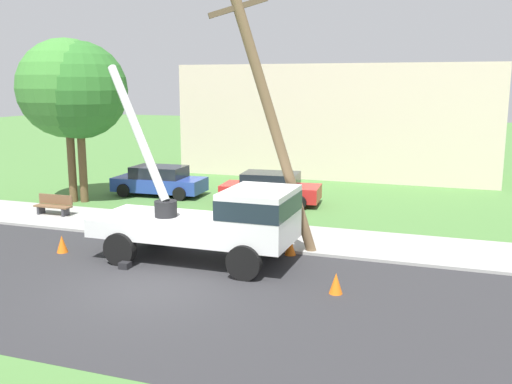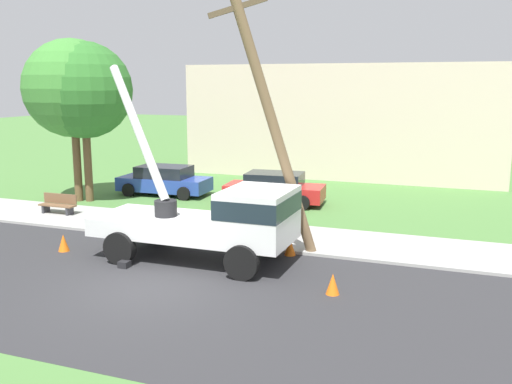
{
  "view_description": "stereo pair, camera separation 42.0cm",
  "coord_description": "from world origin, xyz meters",
  "views": [
    {
      "loc": [
        7.48,
        -12.73,
        5.42
      ],
      "look_at": [
        1.56,
        4.16,
        1.97
      ],
      "focal_mm": 40.23,
      "sensor_mm": 36.0,
      "label": 1
    },
    {
      "loc": [
        7.87,
        -12.59,
        5.42
      ],
      "look_at": [
        1.56,
        4.16,
        1.97
      ],
      "focal_mm": 40.23,
      "sensor_mm": 36.0,
      "label": 2
    }
  ],
  "objects": [
    {
      "name": "road_asphalt",
      "position": [
        0.0,
        0.0,
        0.0
      ],
      "size": [
        80.0,
        8.62,
        0.01
      ],
      "primitive_type": "cube",
      "color": "#2B2B2D",
      "rests_on": "ground"
    },
    {
      "name": "roadside_tree_near",
      "position": [
        -8.98,
        8.86,
        5.12
      ],
      "size": [
        4.38,
        4.38,
        7.33
      ],
      "color": "brown",
      "rests_on": "ground"
    },
    {
      "name": "leaning_utility_pole",
      "position": [
        2.08,
        3.97,
        4.45
      ],
      "size": [
        3.12,
        1.78,
        8.69
      ],
      "color": "brown",
      "rests_on": "ground"
    },
    {
      "name": "parked_sedan_blue",
      "position": [
        -5.97,
        11.5,
        0.71
      ],
      "size": [
        4.48,
        2.15,
        1.42
      ],
      "color": "#263F99",
      "rests_on": "ground"
    },
    {
      "name": "ground_plane",
      "position": [
        0.0,
        12.0,
        0.0
      ],
      "size": [
        120.0,
        120.0,
        0.0
      ],
      "primitive_type": "plane",
      "color": "#477538"
    },
    {
      "name": "traffic_cone_behind",
      "position": [
        -4.32,
        2.0,
        0.28
      ],
      "size": [
        0.36,
        0.36,
        0.56
      ],
      "primitive_type": "cone",
      "color": "orange",
      "rests_on": "ground"
    },
    {
      "name": "traffic_cone_curbside",
      "position": [
        2.71,
        4.17,
        0.28
      ],
      "size": [
        0.36,
        0.36,
        0.56
      ],
      "primitive_type": "cone",
      "color": "orange",
      "rests_on": "ground"
    },
    {
      "name": "parked_sedan_red",
      "position": [
        -0.27,
        11.38,
        0.71
      ],
      "size": [
        4.55,
        2.29,
        1.42
      ],
      "color": "#B21E1E",
      "rests_on": "ground"
    },
    {
      "name": "traffic_cone_ahead",
      "position": [
        4.76,
        1.3,
        0.28
      ],
      "size": [
        0.36,
        0.36,
        0.56
      ],
      "primitive_type": "cone",
      "color": "orange",
      "rests_on": "ground"
    },
    {
      "name": "park_bench",
      "position": [
        -7.83,
        6.05,
        0.46
      ],
      "size": [
        1.6,
        0.45,
        0.9
      ],
      "color": "brown",
      "rests_on": "ground"
    },
    {
      "name": "sidewalk_strip",
      "position": [
        0.0,
        5.98,
        0.05
      ],
      "size": [
        80.0,
        3.35,
        0.1
      ],
      "primitive_type": "cube",
      "color": "#9E9E99",
      "rests_on": "ground"
    },
    {
      "name": "lowrise_building_backdrop",
      "position": [
        0.8,
        21.28,
        3.2
      ],
      "size": [
        18.0,
        6.0,
        6.4
      ],
      "primitive_type": "cube",
      "color": "beige",
      "rests_on": "ground"
    },
    {
      "name": "roadside_tree_far",
      "position": [
        -8.49,
        8.99,
        5.04
      ],
      "size": [
        4.32,
        4.32,
        7.22
      ],
      "color": "brown",
      "rests_on": "ground"
    },
    {
      "name": "utility_truck",
      "position": [
        0.88,
        2.72,
        1.41
      ],
      "size": [
        6.76,
        3.2,
        5.98
      ],
      "color": "silver",
      "rests_on": "ground"
    }
  ]
}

